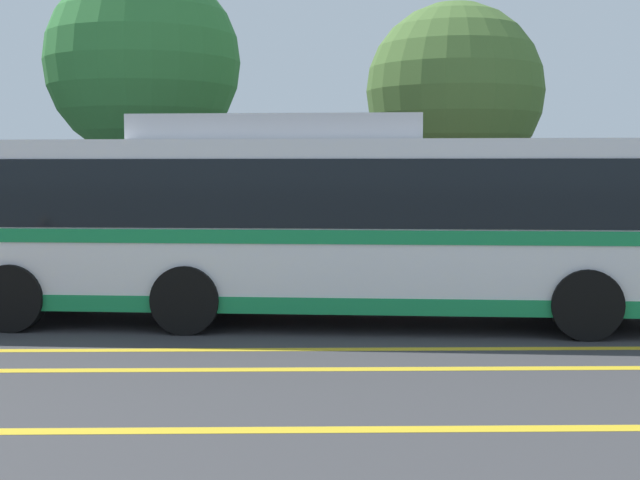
# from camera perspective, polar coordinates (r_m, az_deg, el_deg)

# --- Properties ---
(ground_plane) EXTENTS (220.00, 220.00, 0.00)m
(ground_plane) POSITION_cam_1_polar(r_m,az_deg,el_deg) (14.33, -1.27, -5.04)
(ground_plane) COLOR #38383A
(lane_strip_0) EXTENTS (32.36, 0.20, 0.01)m
(lane_strip_0) POSITION_cam_1_polar(r_m,az_deg,el_deg) (11.87, 0.21, -7.01)
(lane_strip_0) COLOR gold
(lane_strip_0) RESTS_ON ground_plane
(lane_strip_1) EXTENTS (32.36, 0.20, 0.01)m
(lane_strip_1) POSITION_cam_1_polar(r_m,az_deg,el_deg) (10.71, 0.36, -8.27)
(lane_strip_1) COLOR gold
(lane_strip_1) RESTS_ON ground_plane
(lane_strip_2) EXTENTS (32.36, 0.20, 0.01)m
(lane_strip_2) POSITION_cam_1_polar(r_m,az_deg,el_deg) (8.31, 0.82, -12.04)
(lane_strip_2) COLOR gold
(lane_strip_2) RESTS_ON ground_plane
(curb_strip) EXTENTS (40.36, 0.36, 0.15)m
(curb_strip) POSITION_cam_1_polar(r_m,az_deg,el_deg) (19.26, -0.31, -2.38)
(curb_strip) COLOR #99999E
(curb_strip) RESTS_ON ground_plane
(transit_bus) EXTENTS (12.84, 3.78, 3.19)m
(transit_bus) POSITION_cam_1_polar(r_m,az_deg,el_deg) (13.86, -0.08, 1.37)
(transit_bus) COLOR white
(transit_bus) RESTS_ON ground_plane
(parked_car_1) EXTENTS (4.28, 2.01, 1.50)m
(parked_car_1) POSITION_cam_1_polar(r_m,az_deg,el_deg) (19.00, -18.76, -0.68)
(parked_car_1) COLOR navy
(parked_car_1) RESTS_ON ground_plane
(parked_car_2) EXTENTS (4.80, 1.88, 1.60)m
(parked_car_2) POSITION_cam_1_polar(r_m,az_deg,el_deg) (17.90, -1.01, -0.60)
(parked_car_2) COLOR maroon
(parked_car_2) RESTS_ON ground_plane
(parked_car_3) EXTENTS (3.97, 1.99, 1.41)m
(parked_car_3) POSITION_cam_1_polar(r_m,az_deg,el_deg) (18.86, 15.97, -0.76)
(parked_car_3) COLOR #4C3823
(parked_car_3) RESTS_ON ground_plane
(tree_1) EXTENTS (4.85, 4.85, 7.49)m
(tree_1) POSITION_cam_1_polar(r_m,az_deg,el_deg) (23.05, -11.25, 11.06)
(tree_1) COLOR #513823
(tree_1) RESTS_ON ground_plane
(tree_2) EXTENTS (4.27, 4.27, 6.41)m
(tree_2) POSITION_cam_1_polar(r_m,az_deg,el_deg) (22.02, 8.61, 9.36)
(tree_2) COLOR #513823
(tree_2) RESTS_ON ground_plane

